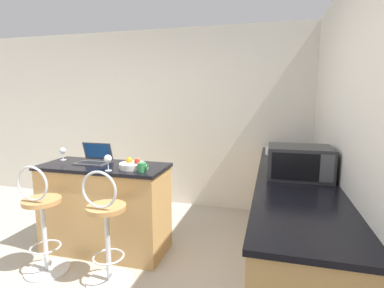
% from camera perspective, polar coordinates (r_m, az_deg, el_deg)
% --- Properties ---
extents(wall_back, '(12.00, 0.06, 2.60)m').
position_cam_1_polar(wall_back, '(4.49, -2.67, 4.75)').
color(wall_back, silver).
rests_on(wall_back, ground_plane).
extents(wall_right, '(0.06, 12.00, 2.60)m').
position_cam_1_polar(wall_right, '(1.95, 31.84, -2.39)').
color(wall_right, silver).
rests_on(wall_right, ground_plane).
extents(breakfast_bar, '(1.33, 0.58, 0.93)m').
position_cam_1_polar(breakfast_bar, '(3.38, -16.17, -11.57)').
color(breakfast_bar, tan).
rests_on(breakfast_bar, ground_plane).
extents(counter_right, '(0.67, 2.94, 0.93)m').
position_cam_1_polar(counter_right, '(3.03, 18.61, -14.19)').
color(counter_right, tan).
rests_on(counter_right, ground_plane).
extents(bar_stool_near, '(0.40, 0.40, 1.05)m').
position_cam_1_polar(bar_stool_near, '(3.16, -26.66, -13.16)').
color(bar_stool_near, silver).
rests_on(bar_stool_near, ground_plane).
extents(bar_stool_far, '(0.40, 0.40, 1.05)m').
position_cam_1_polar(bar_stool_far, '(2.79, -16.04, -15.53)').
color(bar_stool_far, silver).
rests_on(bar_stool_far, ground_plane).
extents(laptop, '(0.34, 0.25, 0.21)m').
position_cam_1_polar(laptop, '(3.38, -18.05, -2.48)').
color(laptop, '#47474C').
rests_on(laptop, breakfast_bar).
extents(microwave, '(0.53, 0.40, 0.28)m').
position_cam_1_polar(microwave, '(2.77, 19.78, -3.26)').
color(microwave, '#2D2D30').
rests_on(microwave, counter_right).
extents(fruit_bowl, '(0.25, 0.25, 0.11)m').
position_cam_1_polar(fruit_bowl, '(3.02, -11.27, -3.94)').
color(fruit_bowl, silver).
rests_on(fruit_bowl, breakfast_bar).
extents(mug_green, '(0.10, 0.08, 0.09)m').
position_cam_1_polar(mug_green, '(2.87, -9.48, -4.37)').
color(mug_green, '#338447').
rests_on(mug_green, breakfast_bar).
extents(mug_white, '(0.09, 0.07, 0.09)m').
position_cam_1_polar(mug_white, '(3.77, 14.42, -1.26)').
color(mug_white, white).
rests_on(mug_white, counter_right).
extents(wine_glass_tall, '(0.07, 0.07, 0.14)m').
position_cam_1_polar(wine_glass_tall, '(3.63, -23.41, -1.28)').
color(wine_glass_tall, silver).
rests_on(wine_glass_tall, breakfast_bar).
extents(mug_blue, '(0.10, 0.08, 0.10)m').
position_cam_1_polar(mug_blue, '(3.25, 20.64, -3.12)').
color(mug_blue, '#2D51AD').
rests_on(mug_blue, counter_right).
extents(wine_glass_short, '(0.07, 0.07, 0.16)m').
position_cam_1_polar(wine_glass_short, '(2.96, -15.72, -2.81)').
color(wine_glass_short, silver).
rests_on(wine_glass_short, breakfast_bar).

